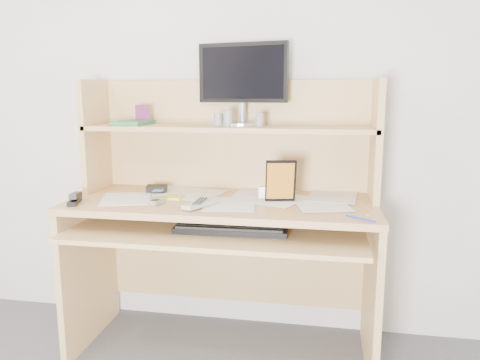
% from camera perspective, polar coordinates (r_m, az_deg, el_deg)
% --- Properties ---
extents(back_wall, '(3.60, 0.04, 2.50)m').
position_cam_1_polar(back_wall, '(2.41, -0.58, 10.88)').
color(back_wall, silver).
rests_on(back_wall, floor).
extents(desk, '(1.40, 0.70, 1.30)m').
position_cam_1_polar(desk, '(2.24, -1.70, -3.40)').
color(desk, tan).
rests_on(desk, floor).
extents(paper_clutter, '(1.32, 0.54, 0.01)m').
position_cam_1_polar(paper_clutter, '(2.15, -2.15, -2.39)').
color(paper_clutter, silver).
rests_on(paper_clutter, desk).
extents(keyboard, '(0.49, 0.19, 0.03)m').
position_cam_1_polar(keyboard, '(2.02, -1.03, -5.78)').
color(keyboard, black).
rests_on(keyboard, desk).
extents(tv_remote, '(0.12, 0.19, 0.02)m').
position_cam_1_polar(tv_remote, '(2.02, -4.89, -2.91)').
color(tv_remote, '#ACABA6').
rests_on(tv_remote, paper_clutter).
extents(flip_phone, '(0.05, 0.08, 0.02)m').
position_cam_1_polar(flip_phone, '(2.10, -10.18, -2.52)').
color(flip_phone, '#A3A3A5').
rests_on(flip_phone, paper_clutter).
extents(stapler, '(0.08, 0.14, 0.04)m').
position_cam_1_polar(stapler, '(2.21, -19.54, -2.02)').
color(stapler, black).
rests_on(stapler, paper_clutter).
extents(wallet, '(0.12, 0.10, 0.03)m').
position_cam_1_polar(wallet, '(2.37, -10.10, -0.98)').
color(wallet, black).
rests_on(wallet, paper_clutter).
extents(sticky_note_pad, '(0.08, 0.08, 0.01)m').
position_cam_1_polar(sticky_note_pad, '(2.21, -8.07, -2.10)').
color(sticky_note_pad, yellow).
rests_on(sticky_note_pad, desk).
extents(digital_camera, '(0.09, 0.04, 0.05)m').
position_cam_1_polar(digital_camera, '(2.17, 3.45, -1.50)').
color(digital_camera, '#B6B6B8').
rests_on(digital_camera, paper_clutter).
extents(game_case, '(0.14, 0.04, 0.19)m').
position_cam_1_polar(game_case, '(2.09, 4.97, -0.10)').
color(game_case, black).
rests_on(game_case, paper_clutter).
extents(blue_pen, '(0.11, 0.08, 0.01)m').
position_cam_1_polar(blue_pen, '(1.86, 14.49, -4.60)').
color(blue_pen, '#1824B6').
rests_on(blue_pen, paper_clutter).
extents(card_box, '(0.07, 0.05, 0.10)m').
position_cam_1_polar(card_box, '(2.41, -11.79, 7.81)').
color(card_box, maroon).
rests_on(card_box, desk).
extents(shelf_book, '(0.16, 0.21, 0.02)m').
position_cam_1_polar(shelf_book, '(2.39, -12.89, 6.82)').
color(shelf_book, '#34845A').
rests_on(shelf_book, desk).
extents(chip_stack_a, '(0.04, 0.04, 0.06)m').
position_cam_1_polar(chip_stack_a, '(2.24, -2.66, 7.34)').
color(chip_stack_a, black).
rests_on(chip_stack_a, desk).
extents(chip_stack_b, '(0.05, 0.05, 0.06)m').
position_cam_1_polar(chip_stack_b, '(2.22, 2.44, 7.38)').
color(chip_stack_b, silver).
rests_on(chip_stack_b, desk).
extents(chip_stack_c, '(0.04, 0.04, 0.05)m').
position_cam_1_polar(chip_stack_c, '(2.24, 2.29, 7.22)').
color(chip_stack_c, black).
rests_on(chip_stack_c, desk).
extents(chip_stack_d, '(0.05, 0.05, 0.08)m').
position_cam_1_polar(chip_stack_d, '(2.21, -1.45, 7.57)').
color(chip_stack_d, white).
rests_on(chip_stack_d, desk).
extents(monitor, '(0.45, 0.23, 0.39)m').
position_cam_1_polar(monitor, '(2.31, 0.29, 11.92)').
color(monitor, '#AFAFB4').
rests_on(monitor, desk).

